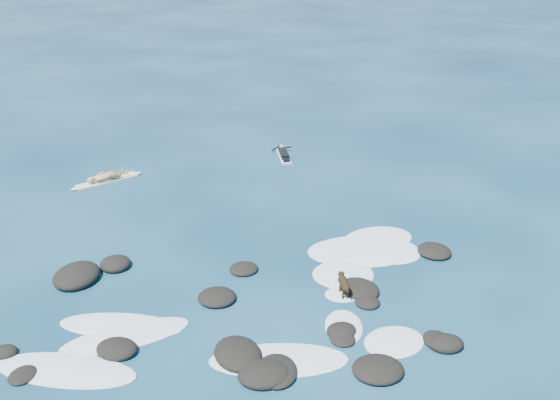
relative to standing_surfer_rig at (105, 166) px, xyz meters
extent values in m
plane|color=#0A2642|center=(5.79, -8.70, -0.72)|extent=(160.00, 160.00, 0.00)
ellipsoid|color=black|center=(8.89, -10.40, -0.66)|extent=(0.99, 1.00, 0.23)
ellipsoid|color=black|center=(0.10, -7.99, -0.58)|extent=(1.86, 2.01, 0.57)
ellipsoid|color=black|center=(7.83, -11.69, -0.65)|extent=(1.12, 1.08, 0.27)
ellipsoid|color=black|center=(-0.45, -12.50, -0.67)|extent=(0.92, 0.98, 0.18)
ellipsoid|color=black|center=(11.89, -7.71, -0.63)|extent=(1.46, 1.51, 0.35)
ellipsoid|color=black|center=(5.85, -13.14, -0.65)|extent=(1.22, 1.46, 0.29)
ellipsoid|color=black|center=(-1.14, -11.54, -0.65)|extent=(0.74, 0.65, 0.29)
ellipsoid|color=black|center=(5.54, -13.26, -0.61)|extent=(1.41, 1.18, 0.42)
ellipsoid|color=black|center=(8.82, -9.68, -0.65)|extent=(1.61, 1.70, 0.29)
ellipsoid|color=black|center=(4.47, -9.65, -0.63)|extent=(1.31, 1.26, 0.35)
ellipsoid|color=black|center=(7.79, -12.02, -0.67)|extent=(0.93, 0.95, 0.18)
ellipsoid|color=black|center=(8.40, -13.40, -0.63)|extent=(1.35, 1.20, 0.37)
ellipsoid|color=black|center=(10.48, -12.62, -0.62)|extent=(0.97, 0.79, 0.40)
ellipsoid|color=black|center=(1.22, -7.34, -0.61)|extent=(1.07, 1.07, 0.44)
ellipsoid|color=black|center=(5.37, -8.06, -0.66)|extent=(1.18, 1.14, 0.25)
ellipsoid|color=black|center=(10.34, -12.47, -0.65)|extent=(1.12, 1.22, 0.30)
ellipsoid|color=black|center=(1.78, -11.80, -0.62)|extent=(1.39, 1.27, 0.40)
ellipsoid|color=black|center=(4.93, -12.38, -0.61)|extent=(1.62, 1.81, 0.43)
ellipsoid|color=white|center=(9.16, -12.26, -0.71)|extent=(2.07, 1.84, 0.12)
ellipsoid|color=white|center=(5.98, -12.65, -0.71)|extent=(3.78, 1.75, 0.12)
ellipsoid|color=white|center=(7.95, -11.44, -0.71)|extent=(1.30, 1.80, 0.12)
ellipsoid|color=white|center=(8.52, -8.69, -0.71)|extent=(2.10, 1.90, 0.12)
ellipsoid|color=white|center=(9.53, -7.27, -0.71)|extent=(3.93, 2.35, 0.12)
ellipsoid|color=white|center=(1.93, -11.15, -0.71)|extent=(3.77, 2.17, 0.12)
ellipsoid|color=white|center=(10.25, -6.48, -0.71)|extent=(3.00, 2.44, 0.12)
ellipsoid|color=white|center=(10.32, -7.65, -0.71)|extent=(2.27, 1.55, 0.12)
ellipsoid|color=white|center=(1.74, -10.64, -0.71)|extent=(3.74, 1.96, 0.12)
ellipsoid|color=white|center=(0.57, -12.39, -0.71)|extent=(3.99, 2.32, 0.12)
ellipsoid|color=white|center=(8.27, -9.83, -0.71)|extent=(1.10, 0.90, 0.12)
cube|color=beige|center=(0.00, 0.00, -0.67)|extent=(2.57, 1.83, 0.09)
ellipsoid|color=beige|center=(1.15, 0.68, -0.67)|extent=(0.61, 0.53, 0.10)
ellipsoid|color=beige|center=(-1.15, -0.68, -0.67)|extent=(0.61, 0.53, 0.10)
imported|color=tan|center=(0.00, 0.00, 0.24)|extent=(0.68, 0.75, 1.73)
cube|color=white|center=(7.95, 2.09, -0.68)|extent=(0.50, 1.96, 0.07)
ellipsoid|color=white|center=(7.92, 3.06, -0.68)|extent=(0.25, 0.43, 0.07)
cube|color=black|center=(7.95, 2.09, -0.54)|extent=(0.39, 1.21, 0.19)
sphere|color=tan|center=(7.93, 2.78, -0.44)|extent=(0.21, 0.21, 0.20)
cylinder|color=black|center=(7.68, 2.91, -0.55)|extent=(0.48, 0.28, 0.22)
cylinder|color=black|center=(8.17, 2.92, -0.55)|extent=(0.48, 0.25, 0.22)
cube|color=black|center=(7.97, 1.42, -0.58)|extent=(0.31, 0.50, 0.12)
cylinder|color=black|center=(8.27, -9.93, -0.27)|extent=(0.27, 0.54, 0.26)
sphere|color=black|center=(8.26, -9.69, -0.27)|extent=(0.28, 0.28, 0.27)
sphere|color=black|center=(8.27, -10.17, -0.27)|extent=(0.25, 0.25, 0.24)
sphere|color=black|center=(8.25, -9.53, -0.18)|extent=(0.20, 0.20, 0.19)
cone|color=black|center=(8.25, -9.42, -0.19)|extent=(0.10, 0.12, 0.10)
cone|color=black|center=(8.20, -9.54, -0.10)|extent=(0.09, 0.07, 0.09)
cone|color=black|center=(8.31, -9.54, -0.10)|extent=(0.09, 0.07, 0.09)
cylinder|color=black|center=(8.19, -9.75, -0.55)|extent=(0.07, 0.07, 0.35)
cylinder|color=black|center=(8.33, -9.74, -0.55)|extent=(0.07, 0.07, 0.35)
cylinder|color=black|center=(8.20, -10.11, -0.55)|extent=(0.07, 0.07, 0.35)
cylinder|color=black|center=(8.34, -10.11, -0.55)|extent=(0.07, 0.07, 0.35)
cylinder|color=black|center=(8.28, -10.28, -0.22)|extent=(0.05, 0.25, 0.15)
camera|label=1|loc=(4.48, -25.48, 9.79)|focal=40.00mm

